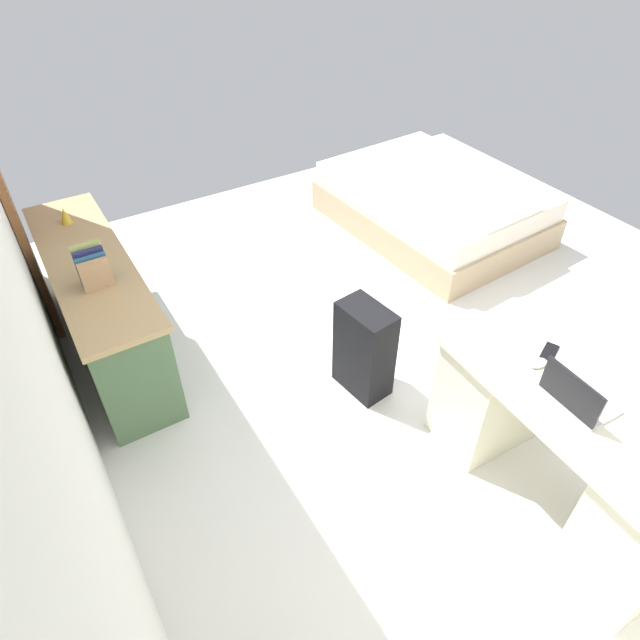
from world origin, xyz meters
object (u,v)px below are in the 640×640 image
at_px(credenza, 102,307).
at_px(computer_mouse, 538,363).
at_px(laptop, 577,396).
at_px(figurine_small, 65,216).
at_px(cell_phone_by_mouse, 550,352).
at_px(bed, 433,204).
at_px(desk, 564,447).
at_px(suitcase_black, 364,350).

height_order(credenza, computer_mouse, computer_mouse).
height_order(laptop, figurine_small, laptop).
height_order(credenza, figurine_small, figurine_small).
bearing_deg(credenza, cell_phone_by_mouse, -138.98).
distance_m(bed, laptop, 2.90).
xyz_separation_m(laptop, cell_phone_by_mouse, (0.29, -0.18, -0.04)).
bearing_deg(computer_mouse, desk, -174.79).
height_order(credenza, laptop, laptop).
height_order(desk, cell_phone_by_mouse, cell_phone_by_mouse).
xyz_separation_m(suitcase_black, figurine_small, (1.75, 1.30, 0.50)).
xyz_separation_m(credenza, laptop, (-2.38, -1.64, 0.42)).
xyz_separation_m(bed, figurine_small, (0.42, 3.02, 0.58)).
distance_m(credenza, figurine_small, 0.69).
bearing_deg(suitcase_black, figurine_small, 29.51).
xyz_separation_m(computer_mouse, cell_phone_by_mouse, (0.03, -0.12, -0.01)).
bearing_deg(suitcase_black, laptop, -170.72).
height_order(suitcase_black, figurine_small, figurine_small).
relative_size(bed, cell_phone_by_mouse, 14.54).
bearing_deg(bed, cell_phone_by_mouse, 151.37).
bearing_deg(suitcase_black, bed, -59.47).
distance_m(suitcase_black, laptop, 1.30).
bearing_deg(computer_mouse, bed, -28.39).
bearing_deg(computer_mouse, suitcase_black, 25.87).
xyz_separation_m(desk, figurine_small, (2.93, 1.71, 0.43)).
distance_m(desk, laptop, 0.42).
relative_size(suitcase_black, computer_mouse, 6.50).
distance_m(desk, suitcase_black, 1.25).
height_order(desk, bed, desk).
height_order(desk, laptop, laptop).
xyz_separation_m(suitcase_black, laptop, (-1.16, -0.34, 0.48)).
bearing_deg(cell_phone_by_mouse, figurine_small, 10.62).
distance_m(suitcase_black, figurine_small, 2.24).
height_order(bed, suitcase_black, suitcase_black).
bearing_deg(desk, figurine_small, 30.26).
bearing_deg(cell_phone_by_mouse, suitcase_black, 6.59).
bearing_deg(laptop, figurine_small, 29.47).
height_order(credenza, suitcase_black, credenza).
distance_m(desk, bed, 2.83).
relative_size(bed, figurine_small, 17.97).
relative_size(desk, laptop, 4.60).
xyz_separation_m(credenza, suitcase_black, (-1.22, -1.30, -0.06)).
bearing_deg(desk, laptop, 72.93).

